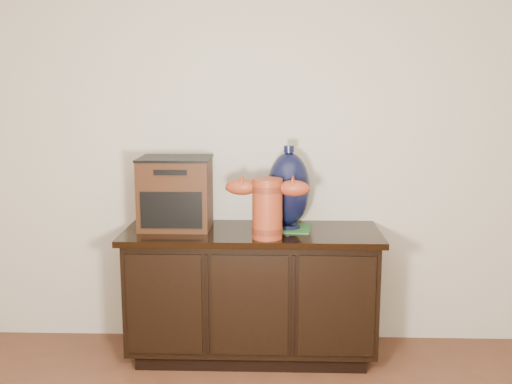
{
  "coord_description": "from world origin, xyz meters",
  "views": [
    {
      "loc": [
        0.13,
        -1.09,
        1.57
      ],
      "look_at": [
        0.03,
        2.18,
        0.99
      ],
      "focal_mm": 42.0,
      "sensor_mm": 36.0,
      "label": 1
    }
  ],
  "objects_px": {
    "sideboard": "(252,292)",
    "spray_can": "(284,212)",
    "tv_radio": "(176,193)",
    "lamp_base": "(289,189)",
    "terracotta_vessel": "(267,205)"
  },
  "relations": [
    {
      "from": "lamp_base",
      "to": "tv_radio",
      "type": "bearing_deg",
      "value": 179.4
    },
    {
      "from": "tv_radio",
      "to": "spray_can",
      "type": "distance_m",
      "value": 0.64
    },
    {
      "from": "terracotta_vessel",
      "to": "lamp_base",
      "type": "height_order",
      "value": "lamp_base"
    },
    {
      "from": "lamp_base",
      "to": "spray_can",
      "type": "distance_m",
      "value": 0.19
    },
    {
      "from": "terracotta_vessel",
      "to": "lamp_base",
      "type": "relative_size",
      "value": 0.97
    },
    {
      "from": "terracotta_vessel",
      "to": "spray_can",
      "type": "distance_m",
      "value": 0.35
    },
    {
      "from": "tv_radio",
      "to": "terracotta_vessel",
      "type": "bearing_deg",
      "value": -22.9
    },
    {
      "from": "sideboard",
      "to": "spray_can",
      "type": "xyz_separation_m",
      "value": [
        0.18,
        0.15,
        0.45
      ]
    },
    {
      "from": "tv_radio",
      "to": "spray_can",
      "type": "height_order",
      "value": "tv_radio"
    },
    {
      "from": "sideboard",
      "to": "terracotta_vessel",
      "type": "xyz_separation_m",
      "value": [
        0.09,
        -0.17,
        0.55
      ]
    },
    {
      "from": "sideboard",
      "to": "lamp_base",
      "type": "bearing_deg",
      "value": 13.93
    },
    {
      "from": "tv_radio",
      "to": "lamp_base",
      "type": "xyz_separation_m",
      "value": [
        0.65,
        -0.01,
        0.03
      ]
    },
    {
      "from": "tv_radio",
      "to": "spray_can",
      "type": "relative_size",
      "value": 2.57
    },
    {
      "from": "sideboard",
      "to": "tv_radio",
      "type": "xyz_separation_m",
      "value": [
        -0.44,
        0.06,
        0.57
      ]
    },
    {
      "from": "sideboard",
      "to": "lamp_base",
      "type": "xyz_separation_m",
      "value": [
        0.21,
        0.05,
        0.6
      ]
    }
  ]
}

